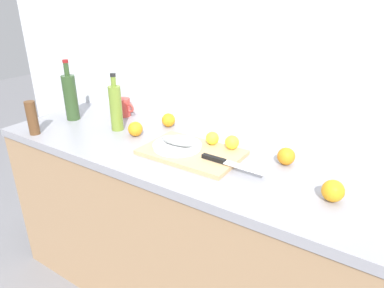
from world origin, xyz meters
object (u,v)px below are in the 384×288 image
cutting_board (192,152)px  white_plate (177,146)px  pepper_mill (32,118)px  orange_0 (168,120)px  fish_fillet (177,141)px  olive_oil_bottle (116,107)px  wine_bottle (70,96)px  coffee_mug_0 (124,107)px  chef_knife (225,162)px  lemon_0 (212,138)px

cutting_board → white_plate: (-0.07, -0.01, 0.02)m
pepper_mill → orange_0: bearing=42.3°
fish_fillet → cutting_board: bearing=9.0°
olive_oil_bottle → wine_bottle: wine_bottle is taller
cutting_board → fish_fillet: 0.09m
coffee_mug_0 → cutting_board: bearing=-19.4°
coffee_mug_0 → pepper_mill: pepper_mill is taller
wine_bottle → orange_0: wine_bottle is taller
coffee_mug_0 → orange_0: coffee_mug_0 is taller
cutting_board → fish_fillet: fish_fillet is taller
white_plate → pepper_mill: (-0.74, -0.23, 0.06)m
olive_oil_bottle → pepper_mill: size_ratio=1.73×
chef_knife → orange_0: 0.55m
white_plate → pepper_mill: bearing=-162.7°
fish_fillet → lemon_0: bearing=45.5°
fish_fillet → pepper_mill: 0.78m
fish_fillet → olive_oil_bottle: 0.44m
fish_fillet → olive_oil_bottle: size_ratio=0.56×
coffee_mug_0 → pepper_mill: (-0.19, -0.46, 0.03)m
olive_oil_bottle → cutting_board: bearing=-4.4°
lemon_0 → wine_bottle: bearing=-174.2°
wine_bottle → coffee_mug_0: 0.30m
fish_fillet → wine_bottle: bearing=177.7°
lemon_0 → chef_knife: bearing=-45.3°
cutting_board → coffee_mug_0: size_ratio=3.63×
lemon_0 → olive_oil_bottle: (-0.54, -0.07, 0.07)m
wine_bottle → chef_knife: bearing=-3.2°
lemon_0 → coffee_mug_0: size_ratio=0.51×
fish_fillet → orange_0: orange_0 is taller
olive_oil_bottle → fish_fillet: bearing=-6.6°
chef_knife → olive_oil_bottle: 0.70m
white_plate → olive_oil_bottle: olive_oil_bottle is taller
cutting_board → coffee_mug_0: coffee_mug_0 is taller
wine_bottle → fish_fillet: bearing=-2.3°
chef_knife → wine_bottle: 1.03m
white_plate → coffee_mug_0: (-0.55, 0.23, 0.03)m
pepper_mill → white_plate: bearing=17.3°
cutting_board → lemon_0: lemon_0 is taller
chef_knife → orange_0: (-0.49, 0.26, 0.01)m
coffee_mug_0 → wine_bottle: bearing=-135.7°
lemon_0 → fish_fillet: bearing=-134.5°
white_plate → wine_bottle: 0.77m
lemon_0 → cutting_board: bearing=-112.0°
cutting_board → pepper_mill: size_ratio=2.53×
chef_knife → wine_bottle: wine_bottle is taller
wine_bottle → coffee_mug_0: wine_bottle is taller
white_plate → lemon_0: 0.17m
fish_fillet → coffee_mug_0: (-0.55, 0.23, 0.00)m
lemon_0 → white_plate: bearing=-134.5°
wine_bottle → coffee_mug_0: (0.21, 0.20, -0.08)m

